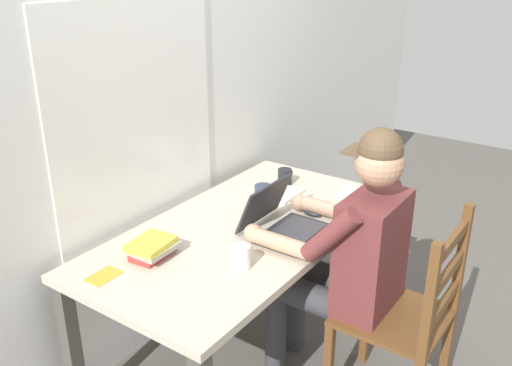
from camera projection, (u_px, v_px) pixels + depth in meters
ground_plane at (245, 352)px, 2.82m from camera, size 8.00×8.00×0.00m
back_wall at (157, 84)px, 2.57m from camera, size 6.00×0.08×2.60m
desk at (244, 243)px, 2.58m from camera, size 1.55×0.80×0.70m
seated_person at (348, 252)px, 2.37m from camera, size 0.50×0.60×1.25m
wooden_chair at (406, 318)px, 2.31m from camera, size 0.42×0.42×0.94m
laptop at (282, 221)px, 2.49m from camera, size 0.33×0.32×0.22m
computer_mouse at (313, 212)px, 2.65m from camera, size 0.06×0.10×0.03m
coffee_mug_white at (242, 257)px, 2.21m from camera, size 0.11×0.07×0.10m
coffee_mug_dark at (263, 195)px, 2.75m from camera, size 0.12×0.09×0.10m
coffee_mug_spare at (285, 177)px, 2.99m from camera, size 0.11×0.07×0.09m
book_stack_main at (153, 248)px, 2.29m from camera, size 0.21×0.16×0.08m
paper_pile_near_laptop at (353, 193)px, 2.89m from camera, size 0.23×0.20×0.01m
paper_pile_back_corner at (283, 194)px, 2.87m from camera, size 0.21×0.15×0.01m
landscape_photo_print at (104, 276)px, 2.17m from camera, size 0.13×0.09×0.00m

